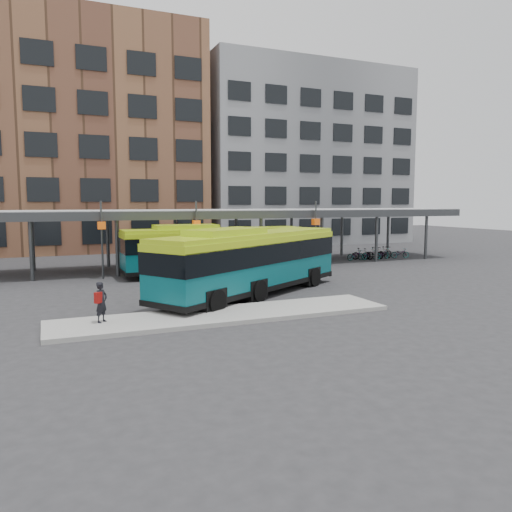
{
  "coord_description": "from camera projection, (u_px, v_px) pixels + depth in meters",
  "views": [
    {
      "loc": [
        -12.24,
        -22.04,
        4.71
      ],
      "look_at": [
        -1.67,
        2.78,
        1.8
      ],
      "focal_mm": 35.0,
      "sensor_mm": 36.0,
      "label": 1
    }
  ],
  "objects": [
    {
      "name": "ground",
      "position": [
        307.0,
        295.0,
        25.43
      ],
      "size": [
        120.0,
        120.0,
        0.0
      ],
      "primitive_type": "plane",
      "color": "#28282B",
      "rests_on": "ground"
    },
    {
      "name": "boarding_island",
      "position": [
        226.0,
        315.0,
        20.54
      ],
      "size": [
        14.0,
        3.0,
        0.18
      ],
      "primitive_type": "cube",
      "color": "gray",
      "rests_on": "ground"
    },
    {
      "name": "canopy",
      "position": [
        223.0,
        213.0,
        36.76
      ],
      "size": [
        40.0,
        6.53,
        4.8
      ],
      "color": "#999B9E",
      "rests_on": "ground"
    },
    {
      "name": "building_brick",
      "position": [
        64.0,
        139.0,
        49.63
      ],
      "size": [
        26.0,
        14.0,
        22.0
      ],
      "primitive_type": "cube",
      "color": "brown",
      "rests_on": "ground"
    },
    {
      "name": "building_grey",
      "position": [
        296.0,
        158.0,
        59.86
      ],
      "size": [
        24.0,
        14.0,
        20.0
      ],
      "primitive_type": "cube",
      "color": "slate",
      "rests_on": "ground"
    },
    {
      "name": "bus_front",
      "position": [
        251.0,
        260.0,
        25.2
      ],
      "size": [
        12.15,
        8.93,
        3.48
      ],
      "rotation": [
        0.0,
        0.0,
        0.55
      ],
      "color": "#074F56",
      "rests_on": "ground"
    },
    {
      "name": "bus_rear",
      "position": [
        215.0,
        248.0,
        32.53
      ],
      "size": [
        11.98,
        2.77,
        3.3
      ],
      "rotation": [
        0.0,
        0.0,
        0.01
      ],
      "color": "#074F56",
      "rests_on": "ground"
    },
    {
      "name": "pedestrian",
      "position": [
        101.0,
        302.0,
        18.83
      ],
      "size": [
        0.66,
        0.66,
        1.55
      ],
      "rotation": [
        0.0,
        0.0,
        0.8
      ],
      "color": "black",
      "rests_on": "boarding_island"
    },
    {
      "name": "bike_rack",
      "position": [
        376.0,
        254.0,
        41.3
      ],
      "size": [
        6.06,
        1.42,
        1.06
      ],
      "color": "slate",
      "rests_on": "ground"
    }
  ]
}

